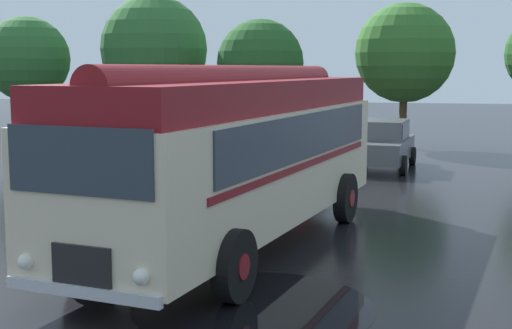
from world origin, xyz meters
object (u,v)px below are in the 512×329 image
object	(u,v)px
car_mid_left	(219,142)
car_mid_right	(296,144)
vintage_bus	(240,149)
car_near_left	(142,139)
car_far_right	(383,144)

from	to	relation	value
car_mid_left	car_mid_right	bearing A→B (deg)	-1.23
vintage_bus	car_near_left	world-z (taller)	vintage_bus
car_mid_left	car_far_right	xyz separation A→B (m)	(5.69, 0.53, 0.00)
car_mid_left	car_mid_right	xyz separation A→B (m)	(2.77, -0.06, 0.00)
car_near_left	car_far_right	world-z (taller)	same
car_mid_right	car_far_right	distance (m)	2.97
vintage_bus	car_near_left	xyz separation A→B (m)	(-6.33, 11.32, -1.05)
vintage_bus	car_mid_left	distance (m)	11.57
vintage_bus	car_mid_right	size ratio (longest dim) A/B	2.36
car_near_left	car_mid_left	size ratio (longest dim) A/B	0.99
car_mid_left	vintage_bus	bearing A→B (deg)	-73.15
vintage_bus	car_near_left	size ratio (longest dim) A/B	2.40
vintage_bus	car_mid_right	world-z (taller)	vintage_bus
car_near_left	car_mid_left	distance (m)	3.00
vintage_bus	car_far_right	bearing A→B (deg)	78.51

